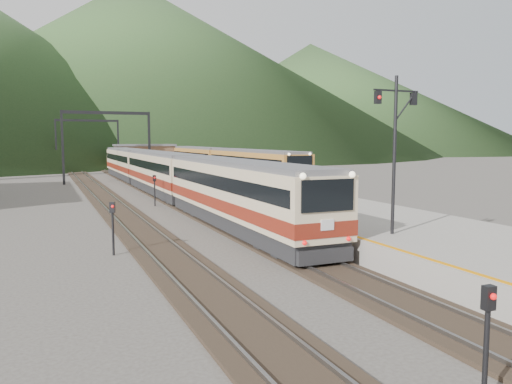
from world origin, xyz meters
name	(u,v)px	position (x,y,z in m)	size (l,w,h in m)	color
track_main	(164,195)	(0.00, 40.00, 0.07)	(2.60, 200.00, 0.23)	black
track_far	(104,198)	(-5.00, 40.00, 0.07)	(2.60, 200.00, 0.23)	black
track_second	(283,190)	(11.50, 40.00, 0.07)	(2.60, 200.00, 0.23)	black
platform	(233,190)	(5.60, 38.00, 0.50)	(8.00, 100.00, 1.00)	gray
gantry_near	(107,133)	(-2.85, 55.00, 5.59)	(9.55, 0.25, 8.00)	black
gantry_far	(88,135)	(-2.85, 80.00, 5.59)	(9.55, 0.25, 8.00)	black
station_shed	(145,154)	(5.60, 78.00, 2.57)	(9.40, 4.40, 3.10)	brown
hill_b	(133,67)	(30.00, 230.00, 37.50)	(220.00, 220.00, 75.00)	#2D4D25
hill_c	(310,97)	(110.00, 210.00, 25.00)	(160.00, 160.00, 50.00)	#2D4D25
main_train	(161,174)	(0.00, 40.91, 1.88)	(2.70, 55.48, 3.30)	beige
second_train	(221,161)	(11.50, 57.75, 2.11)	(3.09, 42.01, 3.77)	#AA712F
signal_mast	(395,138)	(3.57, 13.87, 4.95)	(2.20, 0.21, 6.43)	black
short_signal_a	(487,329)	(-2.34, 3.79, 1.46)	(0.23, 0.17, 2.27)	black
short_signal_b	(155,186)	(-2.10, 33.80, 1.46)	(0.22, 0.16, 2.27)	black
short_signal_c	(113,221)	(-7.00, 18.86, 1.46)	(0.26, 0.23, 2.27)	black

